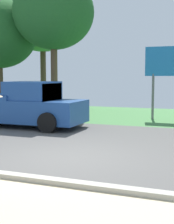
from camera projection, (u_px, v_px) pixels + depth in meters
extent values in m
cube|color=#565451|center=(92.00, 145.00, 10.58)|extent=(40.00, 8.00, 0.10)
cube|color=#4A8247|center=(144.00, 116.00, 17.99)|extent=(40.00, 8.00, 0.10)
cube|color=#B2AD9E|center=(25.00, 177.00, 6.86)|extent=(40.00, 0.24, 0.10)
cube|color=#1E478C|center=(23.00, 110.00, 13.99)|extent=(5.20, 2.00, 0.90)
cube|color=#1E478C|center=(33.00, 93.00, 13.73)|extent=(1.80, 1.84, 0.90)
cube|color=#2D3842|center=(51.00, 93.00, 13.43)|extent=(0.10, 1.70, 0.77)
cylinder|color=black|center=(70.00, 116.00, 14.34)|extent=(0.76, 0.28, 0.76)
cylinder|color=black|center=(48.00, 123.00, 12.49)|extent=(0.76, 0.28, 0.76)
cylinder|color=black|center=(3.00, 113.00, 15.56)|extent=(0.76, 0.28, 0.76)
cylinder|color=slate|center=(153.00, 97.00, 16.38)|extent=(0.12, 0.12, 2.20)
cube|color=#1E72B2|center=(173.00, 61.00, 15.87)|extent=(2.60, 0.10, 1.40)
cylinder|color=brown|center=(43.00, 75.00, 21.54)|extent=(0.36, 0.36, 4.37)
ellipsoid|color=#387F33|center=(42.00, 12.00, 21.12)|extent=(5.38, 5.38, 4.89)
cylinder|color=brown|center=(0.00, 85.00, 19.49)|extent=(0.36, 0.36, 3.13)
cylinder|color=brown|center=(54.00, 77.00, 18.03)|extent=(0.36, 0.36, 4.07)
ellipsoid|color=#1E5623|center=(54.00, 12.00, 17.66)|extent=(4.29, 4.29, 3.90)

